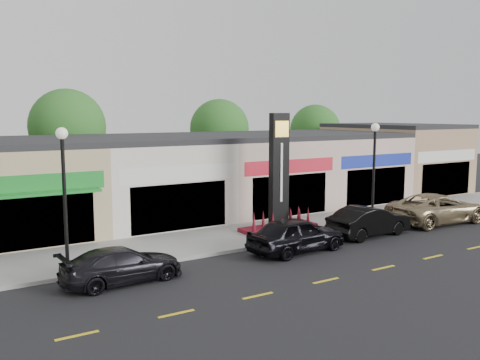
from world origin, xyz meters
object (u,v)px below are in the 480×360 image
Objects in this scene: car_black_sedan at (297,235)px; car_black_conv at (369,221)px; pylon_sign at (279,189)px; car_gold_suv at (437,208)px; lamp_east_near at (374,163)px; lamp_west_near at (64,185)px; car_dark_sedan at (122,265)px.

car_black_sedan is 4.96m from car_black_conv.
car_gold_suv is (9.01, -2.75, -1.44)m from pylon_sign.
car_black_conv is 0.77× the size of car_gold_suv.
car_black_sedan is 10.56m from car_gold_suv.
lamp_east_near is at bearing -78.27° from car_black_sedan.
car_gold_suv is (4.01, -1.05, -2.65)m from lamp_east_near.
pylon_sign is at bearing 8.77° from lamp_west_near.
lamp_east_near is 1.19× the size of car_black_conv.
car_gold_suv is (20.01, -1.05, -2.65)m from lamp_west_near.
lamp_east_near is 5.42m from pylon_sign.
car_black_conv is at bearing -91.81° from car_dark_sedan.
car_black_conv is at bearing -41.51° from pylon_sign.
car_gold_suv is (10.53, 0.75, 0.04)m from car_black_sedan.
car_black_conv is 5.60m from car_gold_suv.
car_dark_sedan is at bearing -48.86° from lamp_west_near.
lamp_west_near is at bearing 90.26° from car_gold_suv.
car_black_sedan is at bearing -113.56° from pylon_sign.
car_black_conv is at bearing -140.20° from lamp_east_near.
lamp_east_near is at bearing -86.82° from car_dark_sedan.
car_black_sedan is at bearing -94.08° from car_dark_sedan.
lamp_east_near reaches higher than car_dark_sedan.
car_black_sedan is at bearing 92.37° from car_black_conv.
pylon_sign is 9.53m from car_gold_suv.
car_dark_sedan is 12.88m from car_black_conv.
car_dark_sedan is 0.96× the size of car_black_sedan.
car_black_sedan is at bearing -10.79° from lamp_west_near.
pylon_sign is (-5.00, 1.70, -1.20)m from lamp_east_near.
car_black_conv is at bearing 96.04° from car_gold_suv.
lamp_west_near is 3.67m from car_dark_sedan.
car_black_conv is (12.87, 0.44, 0.11)m from car_dark_sedan.
car_dark_sedan is (-14.46, -1.76, -2.83)m from lamp_east_near.
pylon_sign is 1.00× the size of car_gold_suv.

